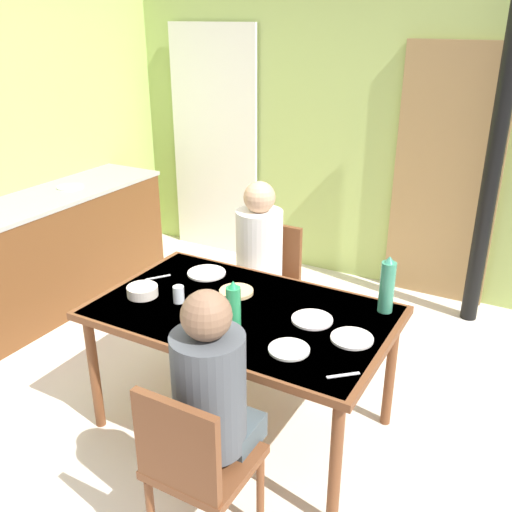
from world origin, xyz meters
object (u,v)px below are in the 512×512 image
person_far_diner (258,248)px  water_bottle_green_far (234,310)px  chair_far_diner (268,280)px  dining_table (242,321)px  serving_bowl_center (142,291)px  water_bottle_green_near (387,286)px  chair_near_diner (195,464)px  person_near_diner (211,388)px  kitchen_counter (48,253)px

person_far_diner → water_bottle_green_far: 1.01m
chair_far_diner → water_bottle_green_far: size_ratio=3.02×
dining_table → person_far_diner: (-0.29, 0.69, 0.11)m
chair_far_diner → serving_bowl_center: (-0.27, -0.95, 0.27)m
water_bottle_green_near → water_bottle_green_far: bearing=-133.8°
chair_near_diner → serving_bowl_center: bearing=139.5°
person_near_diner → water_bottle_green_near: person_near_diner is taller
chair_near_diner → water_bottle_green_near: 1.30m
water_bottle_green_far → water_bottle_green_near: bearing=46.2°
person_near_diner → dining_table: bearing=110.8°
chair_near_diner → chair_far_diner: same height
dining_table → water_bottle_green_near: bearing=28.2°
dining_table → serving_bowl_center: serving_bowl_center is taller
kitchen_counter → person_near_diner: person_near_diner is taller
chair_near_diner → water_bottle_green_far: size_ratio=3.02×
water_bottle_green_near → serving_bowl_center: water_bottle_green_near is taller
chair_far_diner → person_near_diner: (0.55, -1.52, 0.28)m
chair_near_diner → person_near_diner: (-0.00, 0.14, 0.28)m
water_bottle_green_near → water_bottle_green_far: water_bottle_green_near is taller
chair_near_diner → chair_far_diner: 1.74m
kitchen_counter → chair_near_diner: bearing=-29.9°
dining_table → water_bottle_green_far: size_ratio=5.41×
chair_near_diner → serving_bowl_center: 1.11m
serving_bowl_center → chair_far_diner: bearing=73.9°
kitchen_counter → chair_near_diner: (2.33, -1.34, 0.05)m
person_near_diner → water_bottle_green_far: 0.49m
dining_table → chair_far_diner: bearing=109.0°
kitchen_counter → water_bottle_green_near: size_ratio=6.82×
water_bottle_green_far → person_near_diner: bearing=-69.6°
chair_far_diner → person_near_diner: 1.64m
dining_table → water_bottle_green_near: (0.66, 0.35, 0.21)m
water_bottle_green_near → chair_far_diner: bearing=153.2°
person_near_diner → water_bottle_green_far: bearing=110.4°
water_bottle_green_far → serving_bowl_center: bearing=170.4°
chair_near_diner → person_far_diner: bearing=109.8°
kitchen_counter → dining_table: size_ratio=1.36×
water_bottle_green_far → chair_far_diner: bearing=109.6°
dining_table → person_far_diner: bearing=112.4°
chair_far_diner → person_far_diner: person_far_diner is taller
chair_near_diner → water_bottle_green_far: water_bottle_green_far is taller
water_bottle_green_near → dining_table: bearing=-151.8°
dining_table → serving_bowl_center: (-0.56, -0.13, 0.09)m
chair_far_diner → water_bottle_green_far: 1.19m
serving_bowl_center → chair_near_diner: bearing=-40.5°
water_bottle_green_far → person_far_diner: bearing=112.2°
person_far_diner → kitchen_counter: bearing=5.8°
kitchen_counter → water_bottle_green_near: (2.72, -0.16, 0.44)m
chair_far_diner → water_bottle_green_near: (0.94, -0.48, 0.39)m
water_bottle_green_near → kitchen_counter: bearing=176.6°
chair_far_diner → serving_bowl_center: size_ratio=5.12×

